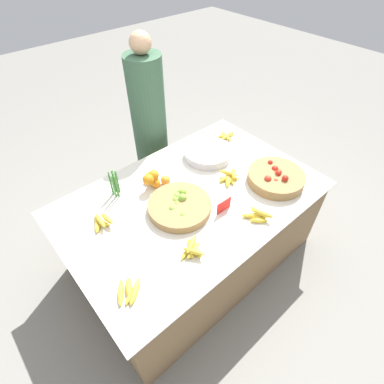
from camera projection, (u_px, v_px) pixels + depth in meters
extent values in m
plane|color=gray|center=(192.00, 253.00, 2.59)|extent=(12.00, 12.00, 0.00)
cube|color=olive|center=(192.00, 229.00, 2.35)|extent=(1.75, 1.14, 0.68)
cube|color=silver|center=(192.00, 198.00, 2.11)|extent=(1.82, 1.19, 0.01)
cylinder|color=olive|center=(180.00, 206.00, 2.00)|extent=(0.43, 0.43, 0.06)
sphere|color=#6BA333|center=(172.00, 209.00, 1.96)|extent=(0.05, 0.05, 0.05)
sphere|color=#7AB238|center=(175.00, 199.00, 2.04)|extent=(0.05, 0.05, 0.05)
sphere|color=#7AB238|center=(176.00, 201.00, 2.02)|extent=(0.05, 0.05, 0.05)
sphere|color=#89BC42|center=(187.00, 207.00, 2.00)|extent=(0.04, 0.04, 0.04)
sphere|color=#89BC42|center=(183.00, 192.00, 2.05)|extent=(0.05, 0.05, 0.05)
sphere|color=#6BA333|center=(182.00, 216.00, 1.93)|extent=(0.05, 0.05, 0.05)
sphere|color=#7AB238|center=(177.00, 205.00, 2.00)|extent=(0.05, 0.05, 0.05)
sphere|color=#7AB238|center=(180.00, 192.00, 2.07)|extent=(0.04, 0.04, 0.04)
sphere|color=#89BC42|center=(165.00, 207.00, 2.00)|extent=(0.05, 0.05, 0.05)
sphere|color=#6BA333|center=(164.00, 208.00, 2.00)|extent=(0.04, 0.04, 0.04)
sphere|color=#89BC42|center=(202.00, 205.00, 2.02)|extent=(0.04, 0.04, 0.04)
sphere|color=#6BA333|center=(170.00, 213.00, 1.97)|extent=(0.05, 0.05, 0.05)
sphere|color=#6BA333|center=(188.00, 208.00, 1.99)|extent=(0.05, 0.05, 0.05)
sphere|color=#7AB238|center=(190.00, 212.00, 1.96)|extent=(0.05, 0.05, 0.05)
sphere|color=#89BC42|center=(183.00, 198.00, 2.01)|extent=(0.06, 0.06, 0.06)
sphere|color=#89BC42|center=(177.00, 196.00, 2.05)|extent=(0.05, 0.05, 0.05)
cylinder|color=olive|center=(276.00, 178.00, 2.20)|extent=(0.41, 0.41, 0.08)
sphere|color=red|center=(280.00, 177.00, 2.21)|extent=(0.05, 0.05, 0.05)
sphere|color=red|center=(278.00, 173.00, 2.16)|extent=(0.04, 0.04, 0.04)
sphere|color=red|center=(279.00, 172.00, 2.17)|extent=(0.04, 0.04, 0.04)
sphere|color=red|center=(285.00, 178.00, 2.12)|extent=(0.05, 0.05, 0.05)
sphere|color=red|center=(283.00, 181.00, 2.18)|extent=(0.04, 0.04, 0.04)
sphere|color=red|center=(275.00, 182.00, 2.14)|extent=(0.05, 0.05, 0.05)
sphere|color=red|center=(268.00, 179.00, 2.13)|extent=(0.05, 0.05, 0.05)
sphere|color=red|center=(286.00, 176.00, 2.19)|extent=(0.04, 0.04, 0.04)
sphere|color=red|center=(278.00, 184.00, 2.17)|extent=(0.04, 0.04, 0.04)
sphere|color=red|center=(278.00, 174.00, 2.19)|extent=(0.04, 0.04, 0.04)
sphere|color=red|center=(270.00, 162.00, 2.26)|extent=(0.04, 0.04, 0.04)
sphere|color=red|center=(260.00, 177.00, 2.20)|extent=(0.04, 0.04, 0.04)
sphere|color=red|center=(269.00, 184.00, 2.14)|extent=(0.04, 0.04, 0.04)
sphere|color=red|center=(275.00, 169.00, 2.22)|extent=(0.05, 0.05, 0.05)
sphere|color=red|center=(276.00, 174.00, 2.19)|extent=(0.04, 0.04, 0.04)
sphere|color=red|center=(277.00, 175.00, 2.22)|extent=(0.05, 0.05, 0.05)
sphere|color=red|center=(272.00, 188.00, 2.13)|extent=(0.05, 0.05, 0.05)
sphere|color=orange|center=(150.00, 177.00, 2.21)|extent=(0.07, 0.07, 0.07)
sphere|color=orange|center=(166.00, 180.00, 2.18)|extent=(0.07, 0.07, 0.07)
sphere|color=orange|center=(156.00, 183.00, 2.16)|extent=(0.06, 0.06, 0.06)
sphere|color=orange|center=(153.00, 179.00, 2.20)|extent=(0.07, 0.07, 0.07)
sphere|color=orange|center=(154.00, 181.00, 2.17)|extent=(0.08, 0.08, 0.08)
sphere|color=orange|center=(154.00, 175.00, 2.15)|extent=(0.07, 0.07, 0.07)
sphere|color=orange|center=(148.00, 180.00, 2.10)|extent=(0.08, 0.08, 0.08)
cylinder|color=#B7B7BF|center=(208.00, 153.00, 2.42)|extent=(0.38, 0.38, 0.07)
cube|color=red|center=(224.00, 206.00, 1.98)|extent=(0.12, 0.01, 0.10)
cylinder|color=#4C8E42|center=(114.00, 187.00, 2.04)|extent=(0.01, 0.01, 0.20)
cylinder|color=#428438|center=(116.00, 185.00, 2.06)|extent=(0.01, 0.01, 0.20)
cylinder|color=#428438|center=(117.00, 187.00, 2.04)|extent=(0.01, 0.01, 0.20)
cylinder|color=#428438|center=(111.00, 183.00, 2.07)|extent=(0.01, 0.01, 0.20)
cylinder|color=#428438|center=(116.00, 184.00, 2.06)|extent=(0.01, 0.01, 0.20)
cylinder|color=#4C8E42|center=(111.00, 184.00, 2.06)|extent=(0.01, 0.01, 0.20)
cylinder|color=#428438|center=(114.00, 181.00, 2.08)|extent=(0.01, 0.01, 0.20)
cylinder|color=#4C8E42|center=(118.00, 182.00, 2.08)|extent=(0.01, 0.01, 0.20)
ellipsoid|color=gold|center=(226.00, 178.00, 2.23)|extent=(0.15, 0.03, 0.03)
ellipsoid|color=gold|center=(232.00, 178.00, 2.23)|extent=(0.12, 0.13, 0.03)
ellipsoid|color=gold|center=(231.00, 178.00, 2.23)|extent=(0.15, 0.10, 0.03)
ellipsoid|color=gold|center=(230.00, 178.00, 2.23)|extent=(0.12, 0.12, 0.03)
ellipsoid|color=gold|center=(228.00, 180.00, 2.21)|extent=(0.12, 0.11, 0.04)
ellipsoid|color=gold|center=(234.00, 173.00, 2.22)|extent=(0.11, 0.11, 0.03)
ellipsoid|color=gold|center=(229.00, 173.00, 2.23)|extent=(0.09, 0.14, 0.03)
ellipsoid|color=gold|center=(102.00, 223.00, 1.92)|extent=(0.07, 0.13, 0.03)
ellipsoid|color=gold|center=(98.00, 223.00, 1.92)|extent=(0.11, 0.15, 0.03)
ellipsoid|color=gold|center=(97.00, 221.00, 1.93)|extent=(0.05, 0.12, 0.03)
ellipsoid|color=gold|center=(107.00, 219.00, 1.91)|extent=(0.04, 0.12, 0.03)
ellipsoid|color=gold|center=(100.00, 221.00, 1.90)|extent=(0.04, 0.14, 0.03)
ellipsoid|color=gold|center=(192.00, 247.00, 1.78)|extent=(0.07, 0.13, 0.03)
ellipsoid|color=gold|center=(187.00, 251.00, 1.77)|extent=(0.15, 0.08, 0.03)
ellipsoid|color=gold|center=(191.00, 250.00, 1.77)|extent=(0.08, 0.11, 0.03)
ellipsoid|color=gold|center=(195.00, 248.00, 1.78)|extent=(0.08, 0.15, 0.03)
ellipsoid|color=gold|center=(193.00, 251.00, 1.76)|extent=(0.14, 0.07, 0.04)
ellipsoid|color=gold|center=(192.00, 244.00, 1.77)|extent=(0.14, 0.09, 0.03)
ellipsoid|color=gold|center=(194.00, 251.00, 1.73)|extent=(0.09, 0.13, 0.03)
ellipsoid|color=gold|center=(129.00, 288.00, 1.59)|extent=(0.09, 0.12, 0.04)
ellipsoid|color=gold|center=(135.00, 291.00, 1.58)|extent=(0.14, 0.13, 0.03)
ellipsoid|color=gold|center=(131.00, 295.00, 1.57)|extent=(0.12, 0.08, 0.03)
ellipsoid|color=gold|center=(121.00, 292.00, 1.58)|extent=(0.11, 0.15, 0.03)
ellipsoid|color=gold|center=(257.00, 217.00, 1.95)|extent=(0.11, 0.11, 0.03)
ellipsoid|color=gold|center=(259.00, 221.00, 1.93)|extent=(0.10, 0.10, 0.03)
ellipsoid|color=gold|center=(253.00, 216.00, 1.96)|extent=(0.13, 0.12, 0.03)
ellipsoid|color=gold|center=(259.00, 217.00, 1.96)|extent=(0.12, 0.06, 0.03)
ellipsoid|color=gold|center=(258.00, 211.00, 1.96)|extent=(0.05, 0.12, 0.03)
ellipsoid|color=gold|center=(262.00, 213.00, 1.94)|extent=(0.09, 0.15, 0.03)
ellipsoid|color=gold|center=(228.00, 136.00, 2.63)|extent=(0.16, 0.04, 0.03)
ellipsoid|color=gold|center=(225.00, 136.00, 2.63)|extent=(0.13, 0.10, 0.03)
ellipsoid|color=gold|center=(228.00, 136.00, 2.63)|extent=(0.15, 0.05, 0.03)
ellipsoid|color=gold|center=(226.00, 136.00, 2.62)|extent=(0.07, 0.16, 0.03)
cylinder|color=#385B42|center=(150.00, 133.00, 2.70)|extent=(0.30, 0.30, 1.37)
sphere|color=tan|center=(140.00, 43.00, 2.17)|extent=(0.17, 0.17, 0.17)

